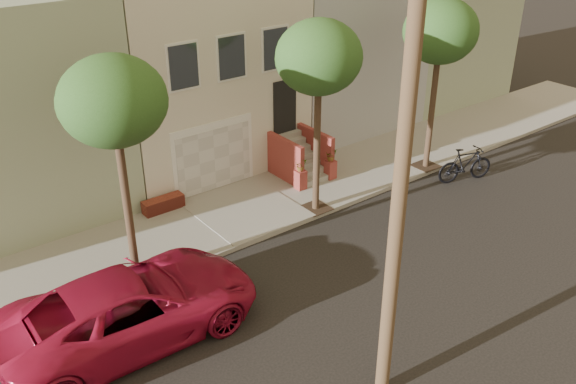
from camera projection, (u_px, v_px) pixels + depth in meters
ground at (376, 276)px, 17.70m from camera, size 90.00×90.00×0.00m
sidewalk at (266, 202)px, 21.43m from camera, size 40.00×3.70×0.15m
house_row at (176, 63)px, 23.89m from camera, size 33.10×11.70×7.00m
tree_left at (113, 103)px, 15.04m from camera, size 2.70×2.57×6.30m
tree_mid at (319, 58)px, 18.56m from camera, size 2.70×2.57×6.30m
tree_right at (441, 32)px, 21.53m from camera, size 2.70×2.57×6.30m
pickup_truck at (130, 307)px, 15.01m from camera, size 6.41×3.02×1.77m
motorcycle at (465, 164)px, 22.79m from camera, size 2.28×1.29×1.32m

